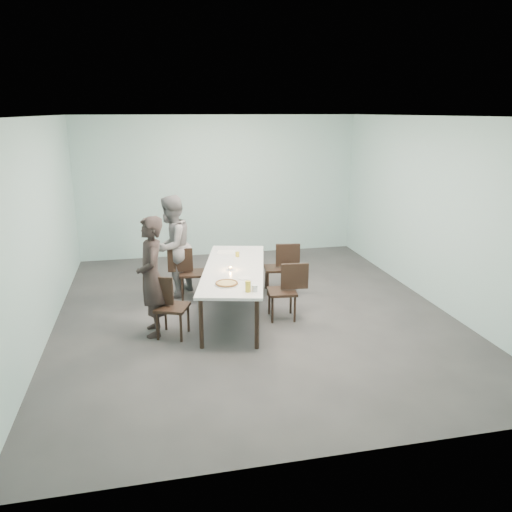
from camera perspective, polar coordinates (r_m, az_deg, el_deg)
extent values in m
plane|color=#333335|center=(7.95, -0.35, -6.49)|extent=(7.00, 7.00, 0.00)
cube|color=#A2CDCC|center=(10.89, -4.20, 7.91)|extent=(6.00, 0.02, 3.00)
cube|color=#A2CDCC|center=(4.27, 9.38, -5.55)|extent=(6.00, 0.02, 3.00)
cube|color=#A2CDCC|center=(7.49, -23.46, 2.79)|extent=(0.02, 7.00, 3.00)
cube|color=#A2CDCC|center=(8.62, 19.62, 4.80)|extent=(0.02, 7.00, 3.00)
cube|color=white|center=(7.33, -0.39, 15.69)|extent=(6.00, 7.00, 0.02)
cube|color=white|center=(7.69, -2.53, -1.49)|extent=(1.47, 2.74, 0.04)
cylinder|color=black|center=(6.72, -6.29, -7.69)|extent=(0.06, 0.06, 0.71)
cylinder|color=black|center=(8.99, -4.40, -1.39)|extent=(0.06, 0.06, 0.71)
cylinder|color=black|center=(6.67, 0.09, -7.78)|extent=(0.06, 0.06, 0.71)
cylinder|color=black|center=(8.95, 0.32, -1.41)|extent=(0.06, 0.06, 0.71)
cube|color=black|center=(7.10, -9.54, -5.81)|extent=(0.55, 0.55, 0.04)
cube|color=black|center=(7.08, -11.08, -3.88)|extent=(0.40, 0.19, 0.40)
cylinder|color=black|center=(7.10, -11.21, -7.88)|extent=(0.04, 0.04, 0.41)
cylinder|color=black|center=(7.39, -10.28, -6.84)|extent=(0.04, 0.04, 0.41)
cylinder|color=black|center=(6.99, -8.58, -8.14)|extent=(0.04, 0.04, 0.41)
cylinder|color=black|center=(7.29, -7.75, -7.07)|extent=(0.04, 0.04, 0.41)
cube|color=black|center=(8.51, -7.31, -1.98)|extent=(0.46, 0.46, 0.04)
cube|color=black|center=(8.44, -8.66, -0.47)|extent=(0.42, 0.08, 0.40)
cylinder|color=black|center=(8.42, -8.42, -3.83)|extent=(0.04, 0.04, 0.41)
cylinder|color=black|center=(8.74, -8.37, -3.07)|extent=(0.04, 0.04, 0.41)
cylinder|color=black|center=(8.42, -6.10, -3.75)|extent=(0.04, 0.04, 0.41)
cylinder|color=black|center=(8.74, -6.14, -3.00)|extent=(0.04, 0.04, 0.41)
cube|color=black|center=(7.60, 2.99, -4.10)|extent=(0.46, 0.46, 0.04)
cube|color=black|center=(7.56, 4.44, -2.33)|extent=(0.42, 0.08, 0.40)
cylinder|color=black|center=(7.87, 4.00, -5.16)|extent=(0.04, 0.04, 0.41)
cylinder|color=black|center=(7.56, 4.45, -6.09)|extent=(0.04, 0.04, 0.41)
cylinder|color=black|center=(7.82, 1.53, -5.27)|extent=(0.04, 0.04, 0.41)
cylinder|color=black|center=(7.50, 1.89, -6.21)|extent=(0.04, 0.04, 0.41)
cube|color=black|center=(8.70, 2.39, -1.43)|extent=(0.48, 0.48, 0.04)
cube|color=black|center=(8.66, 3.66, 0.11)|extent=(0.42, 0.10, 0.40)
cylinder|color=black|center=(8.95, 3.34, -2.45)|extent=(0.04, 0.04, 0.41)
cylinder|color=black|center=(8.64, 3.62, -3.17)|extent=(0.04, 0.04, 0.41)
cylinder|color=black|center=(8.92, 1.17, -2.50)|extent=(0.04, 0.04, 0.41)
cylinder|color=black|center=(8.60, 1.37, -3.23)|extent=(0.04, 0.04, 0.41)
imported|color=black|center=(7.09, -11.85, -2.33)|extent=(0.44, 0.64, 1.71)
imported|color=slate|center=(8.55, -9.63, 1.08)|extent=(1.02, 1.07, 1.73)
cylinder|color=white|center=(6.94, -3.37, -3.25)|extent=(0.34, 0.34, 0.01)
cylinder|color=#F1D189|center=(6.94, -3.37, -3.14)|extent=(0.30, 0.30, 0.01)
torus|color=brown|center=(6.94, -3.37, -3.11)|extent=(0.32, 0.32, 0.03)
cylinder|color=white|center=(7.19, -1.37, -2.54)|extent=(0.18, 0.18, 0.01)
cylinder|color=gold|center=(6.65, -0.92, -3.50)|extent=(0.08, 0.08, 0.15)
cylinder|color=silver|center=(6.67, -0.16, -3.69)|extent=(0.08, 0.08, 0.09)
cylinder|color=silver|center=(7.58, -2.94, -1.47)|extent=(0.06, 0.06, 0.03)
cylinder|color=orange|center=(7.57, -2.94, -1.30)|extent=(0.04, 0.04, 0.01)
cylinder|color=gold|center=(8.26, -2.14, 0.20)|extent=(0.07, 0.07, 0.08)
cube|color=silver|center=(8.54, -3.42, 0.47)|extent=(0.34, 0.28, 0.01)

